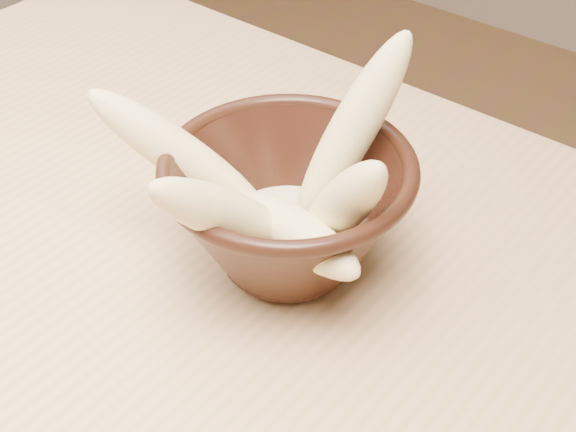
{
  "coord_description": "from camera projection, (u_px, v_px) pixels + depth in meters",
  "views": [
    {
      "loc": [
        0.2,
        -0.21,
        1.16
      ],
      "look_at": [
        -0.08,
        0.12,
        0.8
      ],
      "focal_mm": 50.0,
      "sensor_mm": 36.0,
      "label": 1
    }
  ],
  "objects": [
    {
      "name": "banana_left",
      "position": [
        181.0,
        156.0,
        0.55
      ],
      "size": [
        0.13,
        0.1,
        0.12
      ],
      "primitive_type": "ellipsoid",
      "rotation": [
        0.89,
        0.0,
        -1.0
      ],
      "color": "#DCC182",
      "rests_on": "bowl"
    },
    {
      "name": "banana_front",
      "position": [
        227.0,
        215.0,
        0.5
      ],
      "size": [
        0.05,
        0.13,
        0.12
      ],
      "primitive_type": "ellipsoid",
      "rotation": [
        0.81,
        0.0,
        -0.15
      ],
      "color": "#DCC182",
      "rests_on": "bowl"
    },
    {
      "name": "banana_right",
      "position": [
        343.0,
        204.0,
        0.51
      ],
      "size": [
        0.1,
        0.06,
        0.12
      ],
      "primitive_type": "ellipsoid",
      "rotation": [
        0.58,
        0.0,
        1.27
      ],
      "color": "#DCC182",
      "rests_on": "bowl"
    },
    {
      "name": "banana_upright",
      "position": [
        353.0,
        130.0,
        0.55
      ],
      "size": [
        0.07,
        0.11,
        0.15
      ],
      "primitive_type": "ellipsoid",
      "rotation": [
        0.55,
        0.0,
        2.76
      ],
      "color": "#DCC182",
      "rests_on": "bowl"
    },
    {
      "name": "bowl",
      "position": [
        288.0,
        207.0,
        0.56
      ],
      "size": [
        0.18,
        0.18,
        0.1
      ],
      "rotation": [
        0.0,
        0.0,
        -0.36
      ],
      "color": "black",
      "rests_on": "table"
    },
    {
      "name": "milk_puddle",
      "position": [
        288.0,
        233.0,
        0.57
      ],
      "size": [
        0.1,
        0.1,
        0.01
      ],
      "primitive_type": "cylinder",
      "color": "beige",
      "rests_on": "bowl"
    },
    {
      "name": "banana_across",
      "position": [
        297.0,
        234.0,
        0.52
      ],
      "size": [
        0.13,
        0.06,
        0.05
      ],
      "primitive_type": "ellipsoid",
      "rotation": [
        1.42,
        0.0,
        1.32
      ],
      "color": "#DCC182",
      "rests_on": "bowl"
    }
  ]
}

